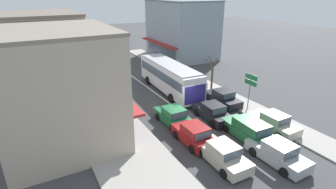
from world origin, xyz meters
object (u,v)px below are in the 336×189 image
object	(u,v)px
wagon_queue_far_back	(248,130)
parked_hatchback_kerb_third	(193,81)
sedan_adjacent_lane_lead	(278,153)
traffic_light_downstreet	(93,51)
city_bus	(169,75)
parked_sedan_kerb_second	(223,98)
sedan_queue_gap_filler	(212,112)
sedan_adjacent_lane_trail	(174,117)
pedestrian_with_handbag_near	(101,76)
parked_sedan_kerb_front	(273,123)
parked_hatchback_kerb_rear	(170,70)
street_tree_right	(212,75)
directional_road_sign	(251,83)
hatchback_behind_bus_mid	(193,135)
sedan_behind_bus_near	(222,154)
pedestrian_browsing_midblock	(127,106)

from	to	relation	value
wagon_queue_far_back	parked_hatchback_kerb_third	size ratio (longest dim) A/B	1.23
sedan_adjacent_lane_lead	traffic_light_downstreet	xyz separation A→B (m)	(-5.31, 26.50, 2.19)
city_bus	parked_sedan_kerb_second	world-z (taller)	city_bus
sedan_queue_gap_filler	sedan_adjacent_lane_trail	bearing A→B (deg)	164.68
pedestrian_with_handbag_near	parked_sedan_kerb_front	bearing A→B (deg)	-62.19
city_bus	parked_hatchback_kerb_third	size ratio (longest dim) A/B	2.94
parked_hatchback_kerb_rear	pedestrian_with_handbag_near	distance (m)	9.10
sedan_adjacent_lane_trail	city_bus	bearing A→B (deg)	63.64
traffic_light_downstreet	street_tree_right	xyz separation A→B (m)	(9.68, -13.71, -1.02)
sedan_adjacent_lane_lead	traffic_light_downstreet	distance (m)	27.11
parked_hatchback_kerb_rear	street_tree_right	size ratio (longest dim) A/B	0.96
directional_road_sign	parked_hatchback_kerb_rear	bearing A→B (deg)	95.01
sedan_adjacent_lane_trail	pedestrian_with_handbag_near	xyz separation A→B (m)	(-2.67, 12.63, 0.40)
sedan_adjacent_lane_lead	parked_hatchback_kerb_third	size ratio (longest dim) A/B	1.14
parked_hatchback_kerb_third	street_tree_right	distance (m)	2.56
parked_sedan_kerb_second	pedestrian_with_handbag_near	distance (m)	14.52
wagon_queue_far_back	sedan_adjacent_lane_trail	distance (m)	6.15
sedan_adjacent_lane_trail	parked_hatchback_kerb_rear	world-z (taller)	parked_hatchback_kerb_rear
parked_hatchback_kerb_rear	pedestrian_with_handbag_near	world-z (taller)	pedestrian_with_handbag_near
city_bus	directional_road_sign	world-z (taller)	directional_road_sign
parked_hatchback_kerb_third	pedestrian_with_handbag_near	bearing A→B (deg)	147.80
hatchback_behind_bus_mid	sedan_adjacent_lane_trail	bearing A→B (deg)	85.93
sedan_adjacent_lane_trail	parked_sedan_kerb_second	size ratio (longest dim) A/B	0.99
city_bus	wagon_queue_far_back	xyz separation A→B (m)	(0.39, -11.72, -1.14)
parked_hatchback_kerb_third	pedestrian_with_handbag_near	world-z (taller)	pedestrian_with_handbag_near
sedan_adjacent_lane_trail	parked_hatchback_kerb_rear	bearing A→B (deg)	62.02
parked_hatchback_kerb_third	traffic_light_downstreet	size ratio (longest dim) A/B	0.89
city_bus	pedestrian_with_handbag_near	world-z (taller)	city_bus
pedestrian_with_handbag_near	city_bus	bearing A→B (deg)	-43.31
sedan_behind_bus_near	pedestrian_with_handbag_near	xyz separation A→B (m)	(-2.72, 18.92, 0.40)
directional_road_sign	sedan_queue_gap_filler	bearing A→B (deg)	179.09
city_bus	parked_sedan_kerb_front	size ratio (longest dim) A/B	2.60
wagon_queue_far_back	traffic_light_downstreet	distance (m)	24.18
city_bus	sedan_queue_gap_filler	world-z (taller)	city_bus
parked_sedan_kerb_front	street_tree_right	world-z (taller)	street_tree_right
city_bus	parked_hatchback_kerb_rear	world-z (taller)	city_bus
pedestrian_with_handbag_near	sedan_behind_bus_near	bearing A→B (deg)	-81.83
sedan_queue_gap_filler	directional_road_sign	size ratio (longest dim) A/B	1.19
hatchback_behind_bus_mid	sedan_adjacent_lane_trail	world-z (taller)	hatchback_behind_bus_mid
city_bus	parked_sedan_kerb_second	size ratio (longest dim) A/B	2.58
city_bus	sedan_adjacent_lane_trail	bearing A→B (deg)	-116.36
sedan_adjacent_lane_lead	pedestrian_with_handbag_near	world-z (taller)	pedestrian_with_handbag_near
sedan_behind_bus_near	parked_hatchback_kerb_rear	world-z (taller)	parked_hatchback_kerb_rear
directional_road_sign	street_tree_right	bearing A→B (deg)	88.44
wagon_queue_far_back	traffic_light_downstreet	bearing A→B (deg)	103.88
sedan_adjacent_lane_lead	sedan_queue_gap_filler	distance (m)	7.01
sedan_adjacent_lane_trail	parked_hatchback_kerb_third	bearing A→B (deg)	46.24
sedan_behind_bus_near	sedan_queue_gap_filler	bearing A→B (deg)	58.00
sedan_behind_bus_near	pedestrian_browsing_midblock	bearing A→B (deg)	108.42
directional_road_sign	parked_sedan_kerb_second	bearing A→B (deg)	118.53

